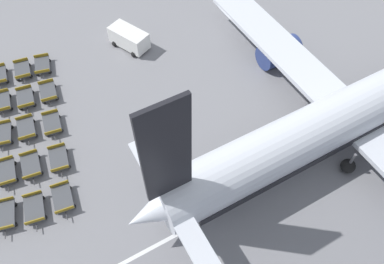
# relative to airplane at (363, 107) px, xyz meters

# --- Properties ---
(ground_plane) EXTENTS (500.00, 500.00, 0.00)m
(ground_plane) POSITION_rel_airplane_xyz_m (-17.36, -0.94, -3.20)
(ground_plane) COLOR gray
(airplane) EXTENTS (39.53, 43.37, 14.08)m
(airplane) POSITION_rel_airplane_xyz_m (0.00, 0.00, 0.00)
(airplane) COLOR silver
(airplane) RESTS_ON ground_plane
(service_van) EXTENTS (4.66, 3.34, 2.06)m
(service_van) POSITION_rel_airplane_xyz_m (-20.70, -11.64, -2.08)
(service_van) COLOR white
(service_van) RESTS_ON ground_plane
(baggage_dolly_row_mid_a_col_b) EXTENTS (3.24, 1.93, 0.92)m
(baggage_dolly_row_mid_a_col_b) POSITION_rel_airplane_xyz_m (-19.74, -25.55, -2.74)
(baggage_dolly_row_mid_a_col_b) COLOR #424449
(baggage_dolly_row_mid_a_col_b) RESTS_ON ground_plane
(baggage_dolly_row_mid_a_col_c) EXTENTS (3.24, 2.11, 0.92)m
(baggage_dolly_row_mid_a_col_c) POSITION_rel_airplane_xyz_m (-15.98, -26.57, -2.74)
(baggage_dolly_row_mid_a_col_c) COLOR #424449
(baggage_dolly_row_mid_a_col_c) RESTS_ON ground_plane
(baggage_dolly_row_mid_a_col_d) EXTENTS (3.24, 1.93, 0.92)m
(baggage_dolly_row_mid_a_col_d) POSITION_rel_airplane_xyz_m (-11.99, -27.44, -2.74)
(baggage_dolly_row_mid_a_col_d) COLOR #424449
(baggage_dolly_row_mid_a_col_d) RESTS_ON ground_plane
(baggage_dolly_row_mid_a_col_e) EXTENTS (3.24, 2.10, 0.92)m
(baggage_dolly_row_mid_a_col_e) POSITION_rel_airplane_xyz_m (-8.30, -28.61, -2.74)
(baggage_dolly_row_mid_a_col_e) COLOR #424449
(baggage_dolly_row_mid_a_col_e) RESTS_ON ground_plane
(baggage_dolly_row_mid_b_col_a) EXTENTS (3.24, 1.93, 0.92)m
(baggage_dolly_row_mid_b_col_a) POSITION_rel_airplane_xyz_m (-22.86, -22.61, -2.74)
(baggage_dolly_row_mid_b_col_a) COLOR #424449
(baggage_dolly_row_mid_b_col_a) RESTS_ON ground_plane
(baggage_dolly_row_mid_b_col_b) EXTENTS (3.24, 1.92, 0.92)m
(baggage_dolly_row_mid_b_col_b) POSITION_rel_airplane_xyz_m (-19.03, -23.54, -2.74)
(baggage_dolly_row_mid_b_col_b) COLOR #424449
(baggage_dolly_row_mid_b_col_b) RESTS_ON ground_plane
(baggage_dolly_row_mid_b_col_c) EXTENTS (3.24, 1.91, 0.92)m
(baggage_dolly_row_mid_b_col_c) POSITION_rel_airplane_xyz_m (-15.49, -24.63, -2.74)
(baggage_dolly_row_mid_b_col_c) COLOR #424449
(baggage_dolly_row_mid_b_col_c) RESTS_ON ground_plane
(baggage_dolly_row_mid_b_col_d) EXTENTS (3.24, 1.90, 0.92)m
(baggage_dolly_row_mid_b_col_d) POSITION_rel_airplane_xyz_m (-11.52, -25.53, -2.74)
(baggage_dolly_row_mid_b_col_d) COLOR #424449
(baggage_dolly_row_mid_b_col_d) RESTS_ON ground_plane
(baggage_dolly_row_mid_b_col_e) EXTENTS (3.24, 1.99, 0.92)m
(baggage_dolly_row_mid_b_col_e) POSITION_rel_airplane_xyz_m (-7.61, -26.56, -2.74)
(baggage_dolly_row_mid_b_col_e) COLOR #424449
(baggage_dolly_row_mid_b_col_e) RESTS_ON ground_plane
(baggage_dolly_row_far_col_a) EXTENTS (3.24, 2.11, 0.92)m
(baggage_dolly_row_far_col_a) POSITION_rel_airplane_xyz_m (-22.44, -20.69, -2.74)
(baggage_dolly_row_far_col_a) COLOR #424449
(baggage_dolly_row_far_col_a) RESTS_ON ground_plane
(baggage_dolly_row_far_col_b) EXTENTS (3.24, 1.92, 0.92)m
(baggage_dolly_row_far_col_b) POSITION_rel_airplane_xyz_m (-18.64, -21.46, -2.74)
(baggage_dolly_row_far_col_b) COLOR #424449
(baggage_dolly_row_far_col_b) RESTS_ON ground_plane
(baggage_dolly_row_far_col_c) EXTENTS (3.24, 1.95, 0.92)m
(baggage_dolly_row_far_col_c) POSITION_rel_airplane_xyz_m (-14.76, -22.49, -2.74)
(baggage_dolly_row_far_col_c) COLOR #424449
(baggage_dolly_row_far_col_c) RESTS_ON ground_plane
(baggage_dolly_row_far_col_d) EXTENTS (3.24, 1.97, 0.92)m
(baggage_dolly_row_far_col_d) POSITION_rel_airplane_xyz_m (-10.90, -23.33, -2.74)
(baggage_dolly_row_far_col_d) COLOR #424449
(baggage_dolly_row_far_col_d) RESTS_ON ground_plane
(baggage_dolly_row_far_col_e) EXTENTS (3.24, 1.91, 0.92)m
(baggage_dolly_row_far_col_e) POSITION_rel_airplane_xyz_m (-7.27, -24.39, -2.74)
(baggage_dolly_row_far_col_e) COLOR #424449
(baggage_dolly_row_far_col_e) RESTS_ON ground_plane
(stand_guidance_stripe) EXTENTS (2.06, 29.16, 0.01)m
(stand_guidance_stripe) POSITION_rel_airplane_xyz_m (0.47, -9.07, -3.20)
(stand_guidance_stripe) COLOR white
(stand_guidance_stripe) RESTS_ON ground_plane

